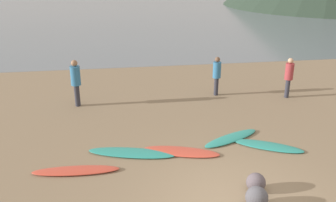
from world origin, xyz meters
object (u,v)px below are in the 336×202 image
object	(u,v)px
surfboard_1	(132,153)
person_2	(76,79)
surfboard_2	(181,152)
beach_rock_near	(256,182)
beach_rock_far	(257,197)
person_1	(289,74)
surfboard_0	(76,170)
surfboard_4	(268,146)
person_0	(217,73)
surfboard_3	(231,138)

from	to	relation	value
surfboard_1	person_2	distance (m)	4.57
surfboard_2	beach_rock_near	distance (m)	2.52
person_2	beach_rock_far	xyz separation A→B (m)	(4.36, -6.92, -0.80)
person_1	beach_rock_far	distance (m)	7.69
surfboard_0	person_1	bearing A→B (deg)	32.91
surfboard_1	surfboard_4	bearing A→B (deg)	12.95
person_0	beach_rock_near	world-z (taller)	person_0
surfboard_4	person_2	xyz separation A→B (m)	(-5.78, 4.28, 1.02)
person_2	beach_rock_near	world-z (taller)	person_2
surfboard_0	beach_rock_near	size ratio (longest dim) A/B	4.88
person_1	beach_rock_far	xyz separation A→B (m)	(-3.91, -6.59, -0.71)
surfboard_0	surfboard_4	world-z (taller)	surfboard_0
person_0	person_2	distance (m)	5.53
surfboard_4	person_1	size ratio (longest dim) A/B	1.25
surfboard_1	beach_rock_far	bearing A→B (deg)	-32.00
surfboard_1	person_0	bearing A→B (deg)	65.76
person_1	surfboard_0	bearing A→B (deg)	33.25
surfboard_1	person_0	size ratio (longest dim) A/B	1.56
surfboard_1	person_0	distance (m)	5.88
surfboard_0	person_0	distance (m)	7.42
surfboard_2	person_1	xyz separation A→B (m)	(5.08, 3.90, 0.92)
beach_rock_near	beach_rock_far	size ratio (longest dim) A/B	0.91
surfboard_2	surfboard_4	distance (m)	2.59
surfboard_3	beach_rock_far	xyz separation A→B (m)	(-0.51, -3.29, 0.21)
surfboard_3	person_2	bearing A→B (deg)	116.89
person_2	beach_rock_far	distance (m)	8.22
surfboard_2	beach_rock_near	world-z (taller)	beach_rock_near
beach_rock_far	beach_rock_near	bearing A→B (deg)	69.78
surfboard_1	beach_rock_near	xyz separation A→B (m)	(2.80, -2.24, 0.19)
surfboard_1	person_1	distance (m)	7.55
person_1	person_2	xyz separation A→B (m)	(-8.27, 0.33, 0.09)
beach_rock_near	surfboard_3	bearing A→B (deg)	83.90
surfboard_4	person_2	world-z (taller)	person_2
surfboard_1	surfboard_2	distance (m)	1.42
surfboard_0	surfboard_3	world-z (taller)	surfboard_0
person_0	surfboard_0	bearing A→B (deg)	108.32
surfboard_1	person_2	xyz separation A→B (m)	(-1.78, 4.09, 1.01)
surfboard_1	surfboard_2	size ratio (longest dim) A/B	1.14
surfboard_4	surfboard_3	bearing A→B (deg)	174.46
beach_rock_near	person_2	bearing A→B (deg)	125.88
surfboard_4	person_2	size ratio (longest dim) A/B	1.14
person_2	beach_rock_far	bearing A→B (deg)	57.71
person_0	person_2	size ratio (longest dim) A/B	0.90
person_1	person_2	bearing A→B (deg)	1.54
surfboard_3	person_1	size ratio (longest dim) A/B	1.29
surfboard_3	person_2	world-z (taller)	person_2
surfboard_3	beach_rock_near	world-z (taller)	beach_rock_near
surfboard_3	person_0	world-z (taller)	person_0
surfboard_1	person_2	size ratio (longest dim) A/B	1.40
surfboard_0	surfboard_3	size ratio (longest dim) A/B	1.07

